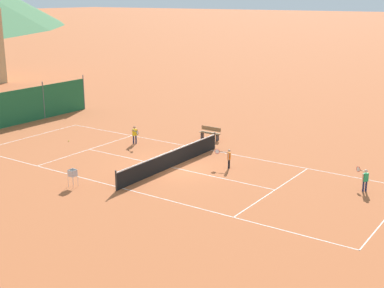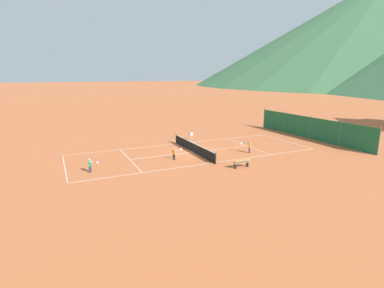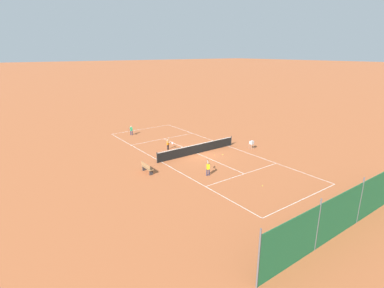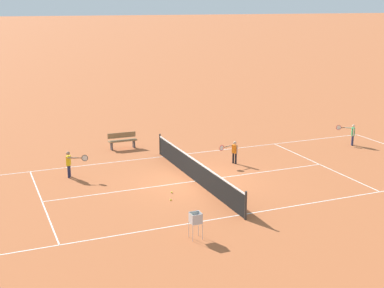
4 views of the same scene
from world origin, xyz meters
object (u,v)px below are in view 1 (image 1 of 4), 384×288
object	(u,v)px
courtside_bench	(210,133)
tennis_net	(171,159)
player_near_service	(228,157)
ball_hopper	(72,174)
tennis_ball_mid_court	(126,169)
player_far_service	(365,178)
tennis_ball_by_net_left	(69,141)
player_near_baseline	(135,134)
tennis_ball_far_corner	(140,167)

from	to	relation	value
courtside_bench	tennis_net	bearing A→B (deg)	-167.02
player_near_service	ball_hopper	distance (m)	8.55
courtside_bench	tennis_ball_mid_court	bearing A→B (deg)	177.76
player_far_service	tennis_ball_by_net_left	size ratio (longest dim) A/B	17.29
player_far_service	tennis_ball_mid_court	bearing A→B (deg)	109.00
ball_hopper	tennis_ball_mid_court	bearing A→B (deg)	-7.28
player_near_baseline	tennis_ball_mid_court	size ratio (longest dim) A/B	17.72
player_far_service	courtside_bench	world-z (taller)	player_far_service
ball_hopper	tennis_ball_far_corner	bearing A→B (deg)	-10.26
player_far_service	tennis_ball_by_net_left	world-z (taller)	player_far_service
player_near_baseline	ball_hopper	bearing A→B (deg)	-161.69
tennis_ball_by_net_left	player_near_baseline	bearing A→B (deg)	-63.55
player_far_service	tennis_ball_far_corner	distance (m)	12.01
tennis_ball_far_corner	tennis_ball_mid_court	world-z (taller)	same
player_far_service	ball_hopper	distance (m)	14.48
player_far_service	player_near_service	xyz separation A→B (m)	(-0.63, 7.39, -0.03)
tennis_net	tennis_ball_far_corner	bearing A→B (deg)	124.41
tennis_ball_far_corner	tennis_ball_mid_court	bearing A→B (deg)	157.05
tennis_net	player_near_baseline	world-z (taller)	player_near_baseline
courtside_bench	player_far_service	bearing A→B (deg)	-109.26
tennis_net	player_far_service	size ratio (longest dim) A/B	8.05
tennis_ball_far_corner	player_far_service	bearing A→B (deg)	-74.00
player_near_baseline	tennis_ball_by_net_left	bearing A→B (deg)	116.45
player_near_baseline	tennis_ball_far_corner	bearing A→B (deg)	-136.58
tennis_ball_by_net_left	ball_hopper	size ratio (longest dim) A/B	0.07
player_near_service	ball_hopper	size ratio (longest dim) A/B	1.22
player_near_service	player_near_baseline	world-z (taller)	player_near_baseline
player_near_service	courtside_bench	xyz separation A→B (m)	(4.66, 4.15, -0.19)
player_far_service	ball_hopper	bearing A→B (deg)	121.76
tennis_ball_far_corner	tennis_ball_by_net_left	bearing A→B (deg)	77.91
player_near_service	tennis_ball_far_corner	xyz separation A→B (m)	(-2.68, 4.13, -0.61)
player_near_service	courtside_bench	size ratio (longest dim) A/B	0.73
tennis_ball_far_corner	ball_hopper	world-z (taller)	ball_hopper
tennis_ball_mid_court	courtside_bench	distance (m)	8.13
tennis_net	courtside_bench	size ratio (longest dim) A/B	6.12
player_near_service	tennis_ball_by_net_left	xyz separation A→B (m)	(-1.09, 11.55, -0.61)
player_near_baseline	tennis_ball_mid_court	bearing A→B (deg)	-144.91
ball_hopper	courtside_bench	xyz separation A→B (m)	(11.65, -0.77, -0.20)
player_near_service	player_near_baseline	xyz separation A→B (m)	(0.91, 7.53, 0.04)
player_near_service	tennis_ball_by_net_left	size ratio (longest dim) A/B	16.51
tennis_ball_mid_court	player_near_service	bearing A→B (deg)	-52.25
tennis_ball_mid_court	ball_hopper	world-z (taller)	ball_hopper
tennis_net	player_far_service	xyz separation A→B (m)	(2.31, -10.08, 0.17)
tennis_ball_by_net_left	tennis_ball_far_corner	world-z (taller)	same
tennis_ball_mid_court	player_near_baseline	bearing A→B (deg)	35.09
ball_hopper	tennis_ball_by_net_left	bearing A→B (deg)	48.34
tennis_ball_far_corner	player_near_baseline	bearing A→B (deg)	43.42
player_near_baseline	tennis_ball_far_corner	size ratio (longest dim) A/B	17.72
tennis_net	courtside_bench	distance (m)	6.51
player_near_service	tennis_net	bearing A→B (deg)	122.12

